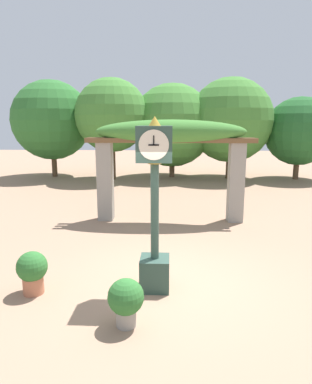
% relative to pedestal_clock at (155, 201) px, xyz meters
% --- Properties ---
extents(ground_plane, '(60.00, 60.00, 0.00)m').
position_rel_pedestal_clock_xyz_m(ground_plane, '(0.25, 0.20, -1.62)').
color(ground_plane, '#9E7A60').
extents(pedestal_clock, '(0.59, 0.63, 3.06)m').
position_rel_pedestal_clock_xyz_m(pedestal_clock, '(0.00, 0.00, 0.00)').
color(pedestal_clock, '#2D473D').
rests_on(pedestal_clock, ground).
extents(pergola, '(4.97, 1.05, 3.03)m').
position_rel_pedestal_clock_xyz_m(pergola, '(0.25, 4.40, 0.72)').
color(pergola, gray).
rests_on(pergola, ground).
extents(potted_plant_near_left, '(0.54, 0.54, 0.73)m').
position_rel_pedestal_clock_xyz_m(potted_plant_near_left, '(-0.37, -1.18, -1.20)').
color(potted_plant_near_left, gray).
rests_on(potted_plant_near_left, ground).
extents(potted_plant_near_right, '(0.53, 0.53, 0.77)m').
position_rel_pedestal_clock_xyz_m(potted_plant_near_right, '(-2.13, -0.28, -1.20)').
color(potted_plant_near_right, '#B26B4C').
rests_on(potted_plant_near_right, ground).
extents(tree_line, '(16.75, 4.97, 5.21)m').
position_rel_pedestal_clock_xyz_m(tree_line, '(-0.02, 12.47, 1.31)').
color(tree_line, brown).
rests_on(tree_line, ground).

